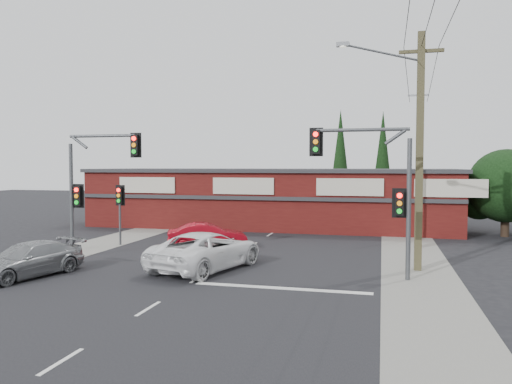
% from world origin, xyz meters
% --- Properties ---
extents(ground, '(120.00, 120.00, 0.00)m').
position_xyz_m(ground, '(0.00, 0.00, 0.00)').
color(ground, black).
rests_on(ground, ground).
extents(road_strip, '(14.00, 70.00, 0.01)m').
position_xyz_m(road_strip, '(0.00, 5.00, 0.01)').
color(road_strip, black).
rests_on(road_strip, ground).
extents(verge_left, '(3.00, 70.00, 0.02)m').
position_xyz_m(verge_left, '(-8.50, 5.00, 0.01)').
color(verge_left, gray).
rests_on(verge_left, ground).
extents(verge_right, '(3.00, 70.00, 0.02)m').
position_xyz_m(verge_right, '(8.50, 5.00, 0.01)').
color(verge_right, gray).
rests_on(verge_right, ground).
extents(stop_line, '(6.50, 0.35, 0.01)m').
position_xyz_m(stop_line, '(3.50, -1.50, 0.01)').
color(stop_line, silver).
rests_on(stop_line, ground).
extents(white_suv, '(4.16, 6.33, 1.62)m').
position_xyz_m(white_suv, '(-0.29, 1.08, 0.81)').
color(white_suv, white).
rests_on(white_suv, ground).
extents(silver_suv, '(3.06, 5.02, 1.36)m').
position_xyz_m(silver_suv, '(-6.73, -2.11, 0.68)').
color(silver_suv, gray).
rests_on(silver_suv, ground).
extents(red_sedan, '(4.46, 3.01, 1.39)m').
position_xyz_m(red_sedan, '(-2.01, 5.96, 0.70)').
color(red_sedan, maroon).
rests_on(red_sedan, ground).
extents(lane_dashes, '(0.12, 40.44, 0.01)m').
position_xyz_m(lane_dashes, '(0.00, 1.42, 0.01)').
color(lane_dashes, silver).
rests_on(lane_dashes, ground).
extents(shop_building, '(27.30, 8.40, 4.22)m').
position_xyz_m(shop_building, '(-0.99, 16.99, 2.13)').
color(shop_building, '#440F0D').
rests_on(shop_building, ground).
extents(tree_cluster, '(5.90, 5.10, 5.50)m').
position_xyz_m(tree_cluster, '(14.69, 15.44, 2.90)').
color(tree_cluster, '#2D2116').
rests_on(tree_cluster, ground).
extents(conifer_near, '(1.80, 1.80, 9.25)m').
position_xyz_m(conifer_near, '(3.50, 24.00, 5.48)').
color(conifer_near, '#2D2116').
rests_on(conifer_near, ground).
extents(conifer_far, '(1.80, 1.80, 9.25)m').
position_xyz_m(conifer_far, '(7.00, 26.00, 5.48)').
color(conifer_far, '#2D2116').
rests_on(conifer_far, ground).
extents(traffic_mast_left, '(3.77, 0.27, 5.97)m').
position_xyz_m(traffic_mast_left, '(-6.43, 2.00, 3.93)').
color(traffic_mast_left, '#47494C').
rests_on(traffic_mast_left, ground).
extents(traffic_mast_right, '(3.96, 0.27, 5.97)m').
position_xyz_m(traffic_mast_right, '(6.86, 1.00, 3.95)').
color(traffic_mast_right, '#47494C').
rests_on(traffic_mast_right, ground).
extents(pedestal_signal, '(0.55, 0.27, 3.38)m').
position_xyz_m(pedestal_signal, '(-7.20, 6.01, 2.41)').
color(pedestal_signal, '#47494C').
rests_on(pedestal_signal, ground).
extents(utility_pole, '(4.38, 0.59, 10.00)m').
position_xyz_m(utility_pole, '(8.36, 2.99, 5.40)').
color(utility_pole, brown).
rests_on(utility_pole, ground).
extents(steel_pole, '(1.20, 0.16, 9.00)m').
position_xyz_m(steel_pole, '(9.00, 12.00, 4.70)').
color(steel_pole, gray).
rests_on(steel_pole, ground).
extents(power_lines, '(2.01, 29.00, 1.22)m').
position_xyz_m(power_lines, '(8.47, -2.47, 9.04)').
color(power_lines, black).
rests_on(power_lines, ground).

